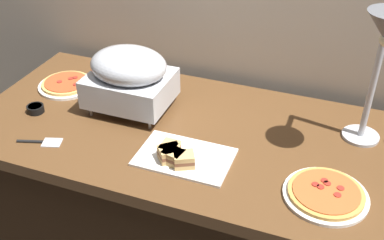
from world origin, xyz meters
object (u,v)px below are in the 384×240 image
(chafing_dish, at_px, (129,76))
(sauce_cup_near, at_px, (35,109))
(sandwich_platter, at_px, (179,156))
(serving_spatula, at_px, (41,142))
(pizza_plate_front, at_px, (326,194))
(pizza_plate_center, at_px, (67,84))

(chafing_dish, bearing_deg, sauce_cup_near, -154.95)
(sandwich_platter, relative_size, serving_spatula, 1.98)
(chafing_dish, relative_size, sandwich_platter, 0.98)
(sandwich_platter, xyz_separation_m, sauce_cup_near, (-0.68, 0.09, -0.00))
(sandwich_platter, bearing_deg, sauce_cup_near, 172.57)
(sauce_cup_near, bearing_deg, sandwich_platter, -7.43)
(serving_spatula, bearing_deg, chafing_dish, 58.52)
(sauce_cup_near, bearing_deg, serving_spatula, -48.93)
(pizza_plate_front, relative_size, sandwich_platter, 0.82)
(pizza_plate_center, bearing_deg, sandwich_platter, -24.97)
(sauce_cup_near, relative_size, serving_spatula, 0.41)
(sauce_cup_near, bearing_deg, pizza_plate_center, 89.79)
(chafing_dish, relative_size, pizza_plate_center, 1.33)
(chafing_dish, bearing_deg, pizza_plate_front, -17.48)
(serving_spatula, bearing_deg, pizza_plate_front, 4.29)
(pizza_plate_front, xyz_separation_m, serving_spatula, (-1.05, -0.08, -0.01))
(pizza_plate_front, relative_size, serving_spatula, 1.61)
(pizza_plate_front, height_order, sandwich_platter, sandwich_platter)
(pizza_plate_front, distance_m, pizza_plate_center, 1.24)
(chafing_dish, relative_size, serving_spatula, 1.94)
(pizza_plate_center, height_order, sauce_cup_near, same)
(sandwich_platter, height_order, serving_spatula, sandwich_platter)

